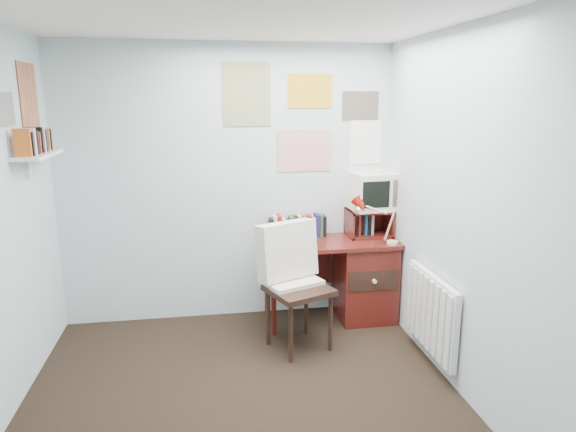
% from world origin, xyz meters
% --- Properties ---
extents(ground, '(3.50, 3.50, 0.00)m').
position_xyz_m(ground, '(0.00, 0.00, 0.00)').
color(ground, black).
rests_on(ground, ground).
extents(back_wall, '(3.00, 0.02, 2.50)m').
position_xyz_m(back_wall, '(0.00, 1.75, 1.25)').
color(back_wall, '#B1C1CA').
rests_on(back_wall, ground).
extents(right_wall, '(0.02, 3.50, 2.50)m').
position_xyz_m(right_wall, '(1.50, 0.00, 1.25)').
color(right_wall, '#B1C1CA').
rests_on(right_wall, ground).
extents(ceiling, '(3.00, 3.50, 0.02)m').
position_xyz_m(ceiling, '(0.00, 0.00, 2.50)').
color(ceiling, white).
rests_on(ceiling, back_wall).
extents(desk, '(1.20, 0.55, 0.76)m').
position_xyz_m(desk, '(1.17, 1.48, 0.41)').
color(desk, '#521712').
rests_on(desk, ground).
extents(desk_chair, '(0.66, 0.65, 1.00)m').
position_xyz_m(desk_chair, '(0.51, 0.97, 0.50)').
color(desk_chair, black).
rests_on(desk_chair, ground).
extents(desk_lamp, '(0.28, 0.25, 0.37)m').
position_xyz_m(desk_lamp, '(1.41, 1.28, 0.94)').
color(desk_lamp, '#A8180B').
rests_on(desk_lamp, desk).
extents(tv_riser, '(0.40, 0.30, 0.25)m').
position_xyz_m(tv_riser, '(1.29, 1.59, 0.89)').
color(tv_riser, '#521712').
rests_on(tv_riser, desk).
extents(crt_tv, '(0.43, 0.40, 0.37)m').
position_xyz_m(crt_tv, '(1.32, 1.61, 1.20)').
color(crt_tv, beige).
rests_on(crt_tv, tv_riser).
extents(book_row, '(0.60, 0.14, 0.22)m').
position_xyz_m(book_row, '(0.66, 1.66, 0.87)').
color(book_row, '#521712').
rests_on(book_row, desk).
extents(radiator, '(0.09, 0.80, 0.60)m').
position_xyz_m(radiator, '(1.46, 0.55, 0.42)').
color(radiator, white).
rests_on(radiator, right_wall).
extents(wall_shelf, '(0.20, 0.62, 0.24)m').
position_xyz_m(wall_shelf, '(-1.40, 1.10, 1.62)').
color(wall_shelf, white).
rests_on(wall_shelf, left_wall).
extents(posters_back, '(1.20, 0.01, 0.90)m').
position_xyz_m(posters_back, '(0.70, 1.74, 1.85)').
color(posters_back, white).
rests_on(posters_back, back_wall).
extents(posters_left, '(0.01, 0.70, 0.60)m').
position_xyz_m(posters_left, '(-1.49, 1.10, 2.00)').
color(posters_left, white).
rests_on(posters_left, left_wall).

